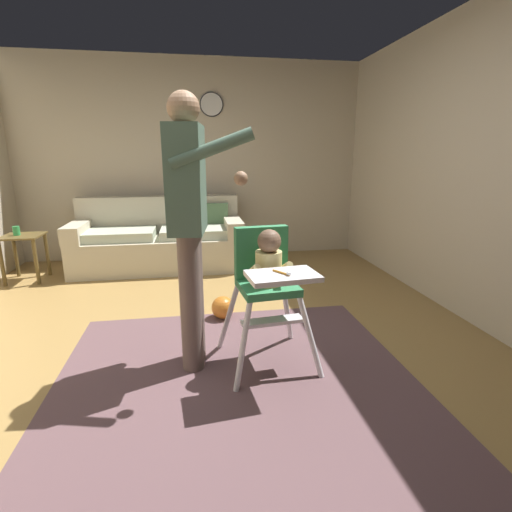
# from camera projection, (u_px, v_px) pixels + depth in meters

# --- Properties ---
(ground) EXTENTS (6.09, 7.18, 0.10)m
(ground) POSITION_uv_depth(u_px,v_px,m) (203.00, 358.00, 2.78)
(ground) COLOR #A27E45
(wall_far) EXTENTS (5.29, 0.06, 2.58)m
(wall_far) POSITION_uv_depth(u_px,v_px,m) (193.00, 161.00, 5.13)
(wall_far) COLOR beige
(wall_far) RESTS_ON ground
(wall_right) EXTENTS (0.06, 6.18, 2.58)m
(wall_right) POSITION_uv_depth(u_px,v_px,m) (482.00, 166.00, 3.08)
(wall_right) COLOR #C3B59D
(wall_right) RESTS_ON ground
(area_rug) EXTENTS (2.25, 2.34, 0.01)m
(area_rug) POSITION_uv_depth(u_px,v_px,m) (239.00, 389.00, 2.32)
(area_rug) COLOR brown
(area_rug) RESTS_ON ground
(couch) EXTENTS (2.03, 0.86, 0.86)m
(couch) POSITION_uv_depth(u_px,v_px,m) (160.00, 241.00, 4.80)
(couch) COLOR beige
(couch) RESTS_ON ground
(high_chair) EXTENTS (0.67, 0.77, 0.93)m
(high_chair) POSITION_uv_depth(u_px,v_px,m) (267.00, 272.00, 2.48)
(high_chair) COLOR white
(high_chair) RESTS_ON ground
(adult_standing) EXTENTS (0.51, 0.54, 1.73)m
(adult_standing) POSITION_uv_depth(u_px,v_px,m) (189.00, 220.00, 2.38)
(adult_standing) COLOR #6D5951
(adult_standing) RESTS_ON ground
(toy_ball) EXTENTS (0.20, 0.20, 0.20)m
(toy_ball) POSITION_uv_depth(u_px,v_px,m) (223.00, 307.00, 3.32)
(toy_ball) COLOR orange
(toy_ball) RESTS_ON ground
(side_table) EXTENTS (0.40, 0.40, 0.52)m
(side_table) POSITION_uv_depth(u_px,v_px,m) (24.00, 248.00, 4.25)
(side_table) COLOR brown
(side_table) RESTS_ON ground
(sippy_cup) EXTENTS (0.07, 0.07, 0.10)m
(sippy_cup) POSITION_uv_depth(u_px,v_px,m) (16.00, 231.00, 4.20)
(sippy_cup) COLOR green
(sippy_cup) RESTS_ON side_table
(wall_clock) EXTENTS (0.30, 0.04, 0.30)m
(wall_clock) POSITION_uv_depth(u_px,v_px,m) (211.00, 104.00, 4.94)
(wall_clock) COLOR white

